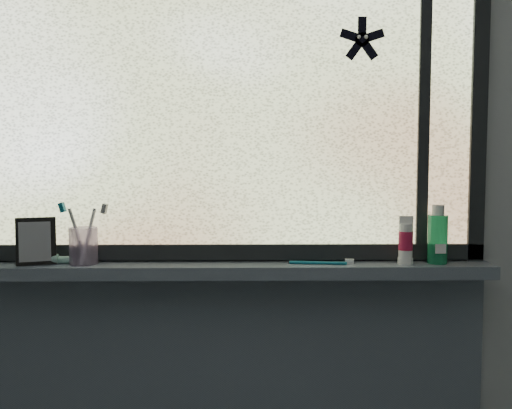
{
  "coord_description": "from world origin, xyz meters",
  "views": [
    {
      "loc": [
        0.04,
        -0.54,
        1.34
      ],
      "look_at": [
        0.07,
        1.05,
        1.22
      ],
      "focal_mm": 40.0,
      "sensor_mm": 36.0,
      "label": 1
    }
  ],
  "objects_px": {
    "vanity_mirror": "(36,241)",
    "mouthwash_bottle": "(438,234)",
    "toothbrush_cup": "(84,246)",
    "cream_tube": "(406,238)"
  },
  "relations": [
    {
      "from": "mouthwash_bottle",
      "to": "cream_tube",
      "type": "distance_m",
      "value": 0.1
    },
    {
      "from": "vanity_mirror",
      "to": "toothbrush_cup",
      "type": "bearing_deg",
      "value": -13.75
    },
    {
      "from": "vanity_mirror",
      "to": "cream_tube",
      "type": "relative_size",
      "value": 1.37
    },
    {
      "from": "toothbrush_cup",
      "to": "cream_tube",
      "type": "distance_m",
      "value": 1.01
    },
    {
      "from": "cream_tube",
      "to": "vanity_mirror",
      "type": "bearing_deg",
      "value": 179.79
    },
    {
      "from": "toothbrush_cup",
      "to": "cream_tube",
      "type": "bearing_deg",
      "value": -0.84
    },
    {
      "from": "toothbrush_cup",
      "to": "cream_tube",
      "type": "xyz_separation_m",
      "value": [
        1.01,
        -0.01,
        0.02
      ]
    },
    {
      "from": "vanity_mirror",
      "to": "cream_tube",
      "type": "xyz_separation_m",
      "value": [
        1.15,
        -0.0,
        0.01
      ]
    },
    {
      "from": "toothbrush_cup",
      "to": "mouthwash_bottle",
      "type": "relative_size",
      "value": 0.75
    },
    {
      "from": "vanity_mirror",
      "to": "mouthwash_bottle",
      "type": "bearing_deg",
      "value": -17.72
    }
  ]
}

